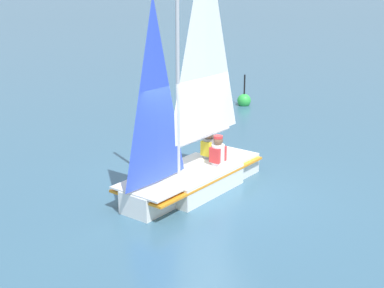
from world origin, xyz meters
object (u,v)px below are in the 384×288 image
Objects in this scene: sailor_helm at (218,158)px; buoy_marker at (244,100)px; sailboat_main at (193,154)px; sailor_crew at (209,151)px.

buoy_marker is (-3.93, -7.21, -0.44)m from sailor_helm.
buoy_marker is at bearing -155.40° from sailboat_main.
sailor_helm is at bearing 157.51° from sailboat_main.
sailor_crew is at bearing 59.37° from buoy_marker.
sailor_crew is at bearing -121.64° from sailor_helm.
sailor_helm is 0.93× the size of buoy_marker.
sailboat_main is 4.96× the size of sailor_crew.
sailor_crew is at bearing -167.61° from sailboat_main.
sailor_crew is 0.93× the size of buoy_marker.
sailor_helm and sailor_crew have the same top height.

